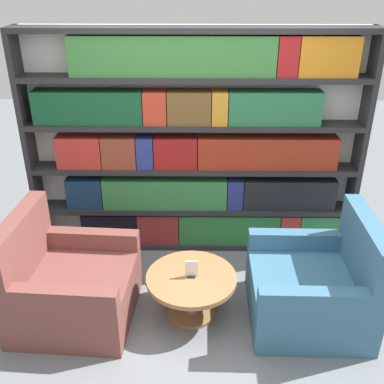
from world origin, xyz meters
name	(u,v)px	position (x,y,z in m)	size (l,w,h in m)	color
ground_plane	(193,322)	(0.00, 0.00, 0.00)	(14.00, 14.00, 0.00)	slate
bookshelf	(198,148)	(0.04, 1.22, 1.08)	(3.24, 0.30, 2.21)	silver
armchair_left	(69,286)	(-1.03, 0.09, 0.30)	(0.99, 0.98, 0.94)	brown
armchair_right	(314,288)	(1.00, 0.09, 0.30)	(0.95, 0.93, 0.94)	#386684
coffee_table	(191,287)	(-0.01, 0.12, 0.28)	(0.75, 0.75, 0.39)	olive
table_sign	(191,270)	(-0.01, 0.12, 0.45)	(0.11, 0.06, 0.15)	black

